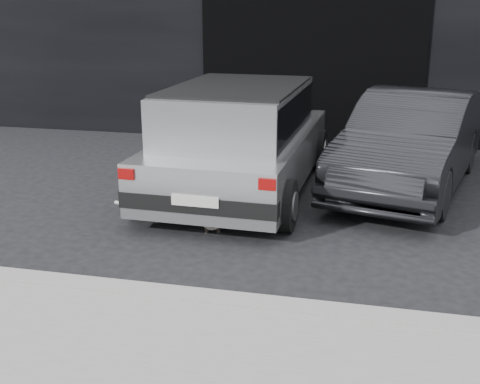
% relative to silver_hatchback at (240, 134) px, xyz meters
% --- Properties ---
extents(ground, '(80.00, 80.00, 0.00)m').
position_rel_silver_hatchback_xyz_m(ground, '(-0.45, -0.69, -0.80)').
color(ground, black).
rests_on(ground, ground).
extents(building_facade, '(34.00, 4.00, 5.00)m').
position_rel_silver_hatchback_xyz_m(building_facade, '(0.55, 5.31, 1.70)').
color(building_facade, black).
rests_on(building_facade, ground).
extents(garage_opening, '(4.00, 0.10, 2.60)m').
position_rel_silver_hatchback_xyz_m(garage_opening, '(0.55, 3.30, 0.50)').
color(garage_opening, black).
rests_on(garage_opening, ground).
extents(curb, '(18.00, 0.25, 0.12)m').
position_rel_silver_hatchback_xyz_m(curb, '(0.55, -3.29, -0.74)').
color(curb, gray).
rests_on(curb, ground).
extents(silver_hatchback, '(2.09, 4.05, 1.47)m').
position_rel_silver_hatchback_xyz_m(silver_hatchback, '(0.00, 0.00, 0.00)').
color(silver_hatchback, '#A9ABAE').
rests_on(silver_hatchback, ground).
extents(second_car, '(2.34, 4.25, 1.33)m').
position_rel_silver_hatchback_xyz_m(second_car, '(2.26, 0.71, -0.14)').
color(second_car, black).
rests_on(second_car, ground).
extents(cat_siamese, '(0.43, 0.75, 0.28)m').
position_rel_silver_hatchback_xyz_m(cat_siamese, '(0.01, -1.49, -0.68)').
color(cat_siamese, beige).
rests_on(cat_siamese, ground).
extents(cat_white, '(0.83, 0.39, 0.39)m').
position_rel_silver_hatchback_xyz_m(cat_white, '(-0.80, -1.29, -0.61)').
color(cat_white, white).
rests_on(cat_white, ground).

